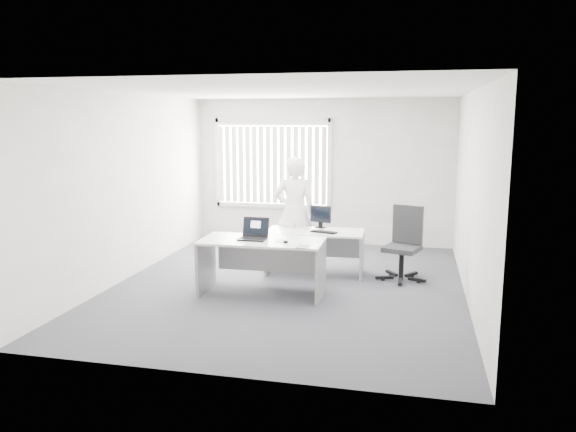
% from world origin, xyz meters
% --- Properties ---
extents(ground, '(6.00, 6.00, 0.00)m').
position_xyz_m(ground, '(0.00, 0.00, 0.00)').
color(ground, '#57575F').
rests_on(ground, ground).
extents(wall_back, '(5.00, 0.02, 2.80)m').
position_xyz_m(wall_back, '(0.00, 3.00, 1.40)').
color(wall_back, silver).
rests_on(wall_back, ground).
extents(wall_front, '(5.00, 0.02, 2.80)m').
position_xyz_m(wall_front, '(0.00, -3.00, 1.40)').
color(wall_front, silver).
rests_on(wall_front, ground).
extents(wall_left, '(0.02, 6.00, 2.80)m').
position_xyz_m(wall_left, '(-2.50, 0.00, 1.40)').
color(wall_left, silver).
rests_on(wall_left, ground).
extents(wall_right, '(0.02, 6.00, 2.80)m').
position_xyz_m(wall_right, '(2.50, 0.00, 1.40)').
color(wall_right, silver).
rests_on(wall_right, ground).
extents(ceiling, '(5.00, 6.00, 0.02)m').
position_xyz_m(ceiling, '(0.00, 0.00, 2.80)').
color(ceiling, silver).
rests_on(ceiling, wall_back).
extents(window, '(2.32, 0.06, 1.76)m').
position_xyz_m(window, '(-1.00, 2.96, 1.55)').
color(window, beige).
rests_on(window, wall_back).
extents(blinds, '(2.20, 0.10, 1.50)m').
position_xyz_m(blinds, '(-1.00, 2.90, 1.52)').
color(blinds, silver).
rests_on(blinds, wall_back).
extents(desk_near, '(1.71, 0.82, 0.77)m').
position_xyz_m(desk_near, '(-0.27, -0.46, 0.56)').
color(desk_near, silver).
rests_on(desk_near, ground).
extents(desk_far, '(1.54, 0.77, 0.69)m').
position_xyz_m(desk_far, '(0.26, 0.73, 0.50)').
color(desk_far, silver).
rests_on(desk_far, ground).
extents(office_chair, '(0.81, 0.81, 1.12)m').
position_xyz_m(office_chair, '(1.62, 0.72, 0.35)').
color(office_chair, black).
rests_on(office_chair, ground).
extents(person, '(0.74, 0.56, 1.82)m').
position_xyz_m(person, '(-0.15, 1.11, 0.91)').
color(person, white).
rests_on(person, ground).
extents(laptop, '(0.38, 0.34, 0.29)m').
position_xyz_m(laptop, '(-0.40, -0.48, 0.92)').
color(laptop, black).
rests_on(laptop, desk_near).
extents(paper_sheet, '(0.34, 0.27, 0.00)m').
position_xyz_m(paper_sheet, '(0.10, -0.51, 0.77)').
color(paper_sheet, white).
rests_on(paper_sheet, desk_near).
extents(mouse, '(0.08, 0.11, 0.04)m').
position_xyz_m(mouse, '(0.09, -0.55, 0.79)').
color(mouse, '#A6A6A8').
rests_on(mouse, paper_sheet).
extents(booklet, '(0.16, 0.21, 0.01)m').
position_xyz_m(booklet, '(0.36, -0.77, 0.78)').
color(booklet, silver).
rests_on(booklet, desk_near).
extents(keyboard, '(0.43, 0.25, 0.02)m').
position_xyz_m(keyboard, '(0.42, 0.63, 0.70)').
color(keyboard, black).
rests_on(keyboard, desk_far).
extents(monitor, '(0.37, 0.21, 0.36)m').
position_xyz_m(monitor, '(0.30, 1.00, 0.87)').
color(monitor, black).
rests_on(monitor, desk_far).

